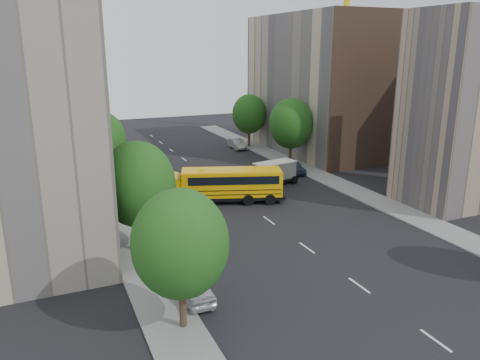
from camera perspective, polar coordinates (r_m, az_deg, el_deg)
ground at (r=40.62m, az=2.26°, el=-4.03°), size 120.00×120.00×0.00m
sidewalk_left at (r=42.01m, az=-15.13°, el=-3.82°), size 3.00×80.00×0.12m
sidewalk_right at (r=50.33m, az=11.63°, el=-0.33°), size 3.00×80.00×0.12m
lane_markings at (r=49.37m, az=-2.78°, el=-0.40°), size 0.15×64.00×0.01m
building_left_cream at (r=40.56m, az=-25.58°, el=8.94°), size 10.00×26.00×20.00m
building_left_redbrick at (r=62.80m, az=-24.78°, el=7.73°), size 10.00×15.00×13.00m
building_left_near at (r=30.35m, az=-25.66°, el=4.22°), size 10.00×7.00×17.00m
building_right_near at (r=46.09m, az=25.83°, el=7.68°), size 10.00×7.00×17.00m
building_right_far at (r=64.67m, az=9.18°, el=11.39°), size 10.00×22.00×18.00m
building_right_sidewall at (r=55.74m, az=15.34°, el=10.36°), size 10.10×0.30×18.00m
street_tree_0 at (r=23.04m, az=-7.29°, el=-7.73°), size 4.80×4.80×7.41m
street_tree_1 at (r=32.13m, az=-12.38°, el=-0.52°), size 5.12×5.12×7.90m
street_tree_2 at (r=49.51m, az=-16.57°, el=4.74°), size 4.99×4.99×7.71m
street_tree_4 at (r=56.41m, az=6.25°, el=6.86°), size 5.25×5.25×8.10m
street_tree_5 at (r=67.03m, az=1.13°, el=8.05°), size 4.86×4.86×7.51m
school_bus at (r=43.01m, az=-2.17°, el=-0.42°), size 11.38×6.11×3.16m
safari_truck at (r=48.46m, az=3.85°, el=0.83°), size 5.93×3.13×2.42m
parked_car_0 at (r=27.40m, az=-5.73°, el=-12.79°), size 1.70×4.18×1.42m
parked_car_1 at (r=50.53m, az=-13.71°, el=0.31°), size 1.79×4.12×1.32m
parked_car_2 at (r=58.06m, az=-15.10°, el=2.27°), size 2.69×5.29×1.43m
parked_car_4 at (r=53.74m, az=6.37°, el=1.73°), size 2.23×4.72×1.56m
parked_car_5 at (r=66.25m, az=-0.40°, el=4.44°), size 1.63×4.30×1.40m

